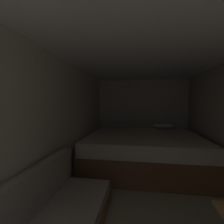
% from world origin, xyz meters
% --- Properties ---
extents(ground_plane, '(6.88, 6.88, 0.00)m').
position_xyz_m(ground_plane, '(0.00, 1.95, 0.00)').
color(ground_plane, '#A39984').
extents(wall_back, '(2.60, 0.05, 2.06)m').
position_xyz_m(wall_back, '(0.00, 4.42, 1.03)').
color(wall_back, beige).
rests_on(wall_back, ground).
extents(wall_left, '(0.05, 4.88, 2.06)m').
position_xyz_m(wall_left, '(-1.28, 1.95, 1.03)').
color(wall_left, beige).
rests_on(wall_left, ground).
extents(ceiling_slab, '(2.60, 4.88, 0.05)m').
position_xyz_m(ceiling_slab, '(0.00, 1.95, 2.09)').
color(ceiling_slab, white).
rests_on(ceiling_slab, wall_left).
extents(bed, '(2.38, 2.09, 0.87)m').
position_xyz_m(bed, '(0.00, 3.31, 0.36)').
color(bed, brown).
rests_on(bed, ground).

